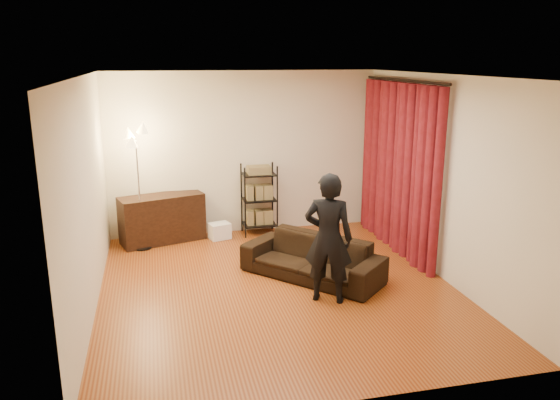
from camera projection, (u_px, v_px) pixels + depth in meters
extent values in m
plane|color=brown|center=(278.00, 288.00, 7.11)|extent=(5.00, 5.00, 0.00)
plane|color=white|center=(277.00, 76.00, 6.41)|extent=(5.00, 5.00, 0.00)
plane|color=beige|center=(244.00, 153.00, 9.11)|extent=(5.00, 0.00, 5.00)
plane|color=beige|center=(346.00, 257.00, 4.41)|extent=(5.00, 0.00, 5.00)
plane|color=beige|center=(87.00, 197.00, 6.27)|extent=(0.00, 5.00, 5.00)
plane|color=beige|center=(442.00, 178.00, 7.25)|extent=(0.00, 5.00, 5.00)
cylinder|color=black|center=(404.00, 80.00, 7.98)|extent=(0.04, 2.65, 0.04)
imported|color=black|center=(312.00, 258.00, 7.37)|extent=(1.84, 1.91, 0.56)
imported|color=black|center=(328.00, 238.00, 6.55)|extent=(0.70, 0.61, 1.61)
cube|color=black|center=(162.00, 219.00, 8.80)|extent=(1.40, 0.85, 0.77)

